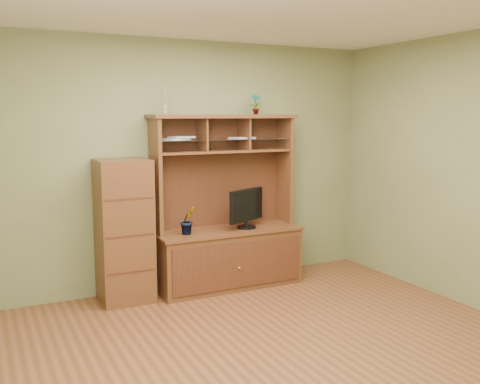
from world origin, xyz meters
TOP-DOWN VIEW (x-y plane):
  - room at (0.00, 0.00)m, footprint 4.54×4.04m
  - media_hutch at (0.36, 1.73)m, footprint 1.66×0.61m
  - monitor at (0.56, 1.65)m, footprint 0.51×0.28m
  - orchid_plant at (-0.13, 1.65)m, footprint 0.19×0.17m
  - top_plant at (0.76, 1.80)m, footprint 0.14×0.12m
  - reed_diffuser at (-0.30, 1.81)m, footprint 0.06×0.06m
  - magazines at (0.08, 1.80)m, footprint 1.09×0.27m
  - side_cabinet at (-0.78, 1.75)m, footprint 0.52×0.47m

SIDE VIEW (x-z plane):
  - media_hutch at x=0.36m, z-range -0.43..1.47m
  - side_cabinet at x=-0.78m, z-range 0.00..1.46m
  - orchid_plant at x=-0.13m, z-range 0.65..0.95m
  - monitor at x=0.56m, z-range 0.66..1.10m
  - room at x=0.00m, z-range -0.02..2.72m
  - magazines at x=0.08m, z-range 1.63..1.67m
  - top_plant at x=0.76m, z-range 1.90..2.13m
  - reed_diffuser at x=-0.30m, z-range 1.87..2.17m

